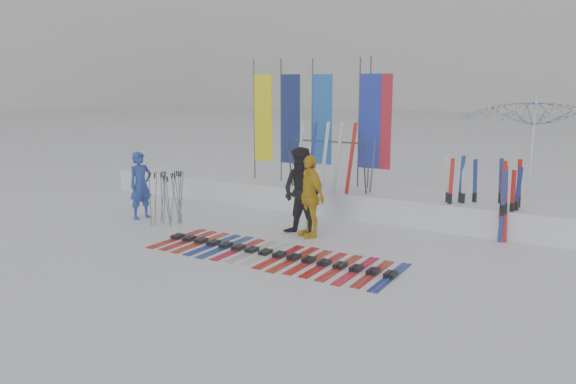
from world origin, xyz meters
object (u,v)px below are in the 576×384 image
Objects in this scene: person_black at (302,192)px; tent_canopy at (532,161)px; person_yellow at (309,196)px; person_blue at (141,185)px; ski_rack at (331,158)px; ski_row at (272,254)px.

person_black is 0.58× the size of tent_canopy.
tent_canopy is at bearing 72.17° from person_yellow.
ski_rack is (3.62, 2.76, 0.59)m from person_blue.
person_blue is 4.10m from person_black.
person_black reaches higher than ski_row.
ski_row is at bearing -76.47° from person_black.
person_blue is at bearing -142.68° from ski_rack.
person_black reaches higher than ski_rack.
person_yellow reaches higher than person_blue.
person_black is at bearing -66.99° from person_blue.
person_black reaches higher than person_yellow.
person_blue reaches higher than ski_row.
tent_canopy is 6.36m from ski_row.
tent_canopy reaches higher than ski_row.
tent_canopy is (3.80, 3.38, 0.60)m from person_yellow.
ski_rack reaches higher than person_yellow.
person_yellow is at bearing 92.28° from ski_row.
person_yellow is at bearing -138.38° from tent_canopy.
person_blue is at bearing 167.53° from ski_row.
person_black is 0.39× the size of ski_row.
person_yellow is at bearing -66.72° from person_blue.
ski_row is at bearing -57.17° from person_yellow.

